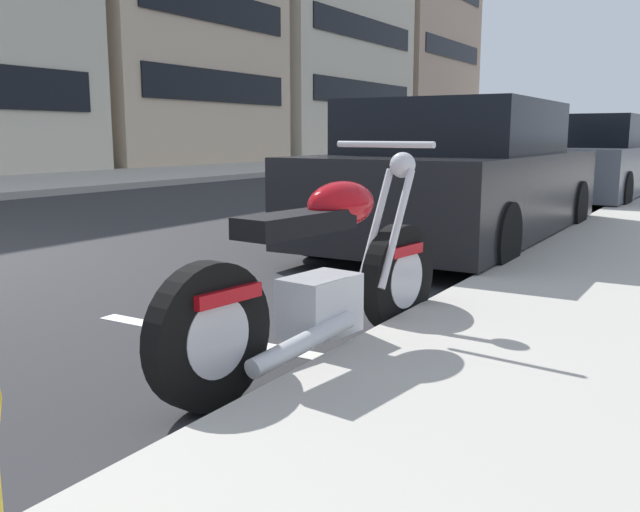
{
  "coord_description": "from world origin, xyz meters",
  "views": [
    {
      "loc": [
        -2.95,
        -6.4,
        1.15
      ],
      "look_at": [
        0.0,
        -4.62,
        0.54
      ],
      "focal_mm": 38.64,
      "sensor_mm": 36.0,
      "label": 1
    }
  ],
  "objects_px": {
    "parked_car_at_intersection": "(460,179)",
    "crossing_truck": "(548,138)",
    "parked_motorcycle": "(323,280)",
    "parked_car_second_in_row": "(588,162)",
    "parked_car_mid_block": "(626,155)"
  },
  "relations": [
    {
      "from": "parked_motorcycle",
      "to": "parked_car_second_in_row",
      "type": "bearing_deg",
      "value": 9.57
    },
    {
      "from": "parked_car_at_intersection",
      "to": "crossing_truck",
      "type": "height_order",
      "value": "crossing_truck"
    },
    {
      "from": "parked_car_at_intersection",
      "to": "parked_car_mid_block",
      "type": "relative_size",
      "value": 0.97
    },
    {
      "from": "parked_car_at_intersection",
      "to": "parked_car_second_in_row",
      "type": "height_order",
      "value": "parked_car_at_intersection"
    },
    {
      "from": "parked_car_at_intersection",
      "to": "crossing_truck",
      "type": "bearing_deg",
      "value": 11.44
    },
    {
      "from": "parked_car_second_in_row",
      "to": "parked_car_at_intersection",
      "type": "bearing_deg",
      "value": 179.38
    },
    {
      "from": "parked_motorcycle",
      "to": "parked_car_at_intersection",
      "type": "relative_size",
      "value": 0.48
    },
    {
      "from": "parked_motorcycle",
      "to": "crossing_truck",
      "type": "xyz_separation_m",
      "value": [
        32.55,
        6.47,
        0.59
      ]
    },
    {
      "from": "parked_car_mid_block",
      "to": "crossing_truck",
      "type": "distance_m",
      "value": 18.11
    },
    {
      "from": "parked_car_at_intersection",
      "to": "parked_car_second_in_row",
      "type": "xyz_separation_m",
      "value": [
        5.6,
        -0.27,
        -0.0
      ]
    },
    {
      "from": "parked_car_second_in_row",
      "to": "parked_car_mid_block",
      "type": "bearing_deg",
      "value": 3.58
    },
    {
      "from": "parked_car_at_intersection",
      "to": "parked_car_mid_block",
      "type": "xyz_separation_m",
      "value": [
        11.38,
        -0.13,
        -0.04
      ]
    },
    {
      "from": "parked_motorcycle",
      "to": "parked_car_mid_block",
      "type": "xyz_separation_m",
      "value": [
        15.41,
        0.61,
        0.23
      ]
    },
    {
      "from": "parked_car_mid_block",
      "to": "crossing_truck",
      "type": "relative_size",
      "value": 0.94
    },
    {
      "from": "parked_motorcycle",
      "to": "parked_car_at_intersection",
      "type": "distance_m",
      "value": 4.11
    }
  ]
}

